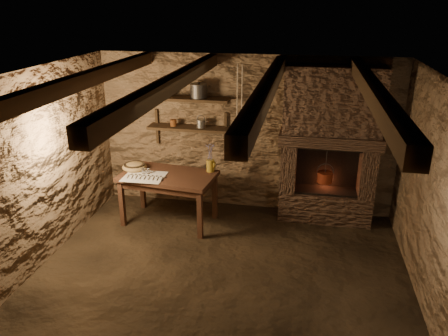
% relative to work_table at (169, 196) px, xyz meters
% --- Properties ---
extents(floor, '(4.50, 4.50, 0.00)m').
position_rel_work_table_xyz_m(floor, '(1.01, -1.24, -0.41)').
color(floor, black).
rests_on(floor, ground).
extents(back_wall, '(4.50, 0.04, 2.40)m').
position_rel_work_table_xyz_m(back_wall, '(1.01, 0.76, 0.79)').
color(back_wall, '#4F3825').
rests_on(back_wall, floor).
extents(front_wall, '(4.50, 0.04, 2.40)m').
position_rel_work_table_xyz_m(front_wall, '(1.01, -3.24, 0.79)').
color(front_wall, '#4F3825').
rests_on(front_wall, floor).
extents(left_wall, '(0.04, 4.00, 2.40)m').
position_rel_work_table_xyz_m(left_wall, '(-1.24, -1.24, 0.79)').
color(left_wall, '#4F3825').
rests_on(left_wall, floor).
extents(right_wall, '(0.04, 4.00, 2.40)m').
position_rel_work_table_xyz_m(right_wall, '(3.26, -1.24, 0.79)').
color(right_wall, '#4F3825').
rests_on(right_wall, floor).
extents(ceiling, '(4.50, 4.00, 0.04)m').
position_rel_work_table_xyz_m(ceiling, '(1.01, -1.24, 1.99)').
color(ceiling, black).
rests_on(ceiling, back_wall).
extents(beam_far_left, '(0.14, 3.95, 0.16)m').
position_rel_work_table_xyz_m(beam_far_left, '(-0.49, -1.24, 1.90)').
color(beam_far_left, black).
rests_on(beam_far_left, ceiling).
extents(beam_mid_left, '(0.14, 3.95, 0.16)m').
position_rel_work_table_xyz_m(beam_mid_left, '(0.51, -1.24, 1.90)').
color(beam_mid_left, black).
rests_on(beam_mid_left, ceiling).
extents(beam_mid_right, '(0.14, 3.95, 0.16)m').
position_rel_work_table_xyz_m(beam_mid_right, '(1.51, -1.24, 1.90)').
color(beam_mid_right, black).
rests_on(beam_mid_right, ceiling).
extents(beam_far_right, '(0.14, 3.95, 0.16)m').
position_rel_work_table_xyz_m(beam_far_right, '(2.51, -1.24, 1.90)').
color(beam_far_right, black).
rests_on(beam_far_right, ceiling).
extents(shelf_lower, '(1.25, 0.30, 0.04)m').
position_rel_work_table_xyz_m(shelf_lower, '(0.16, 0.60, 0.89)').
color(shelf_lower, black).
rests_on(shelf_lower, back_wall).
extents(shelf_upper, '(1.25, 0.30, 0.04)m').
position_rel_work_table_xyz_m(shelf_upper, '(0.16, 0.60, 1.34)').
color(shelf_upper, black).
rests_on(shelf_upper, back_wall).
extents(hearth, '(1.43, 0.51, 2.30)m').
position_rel_work_table_xyz_m(hearth, '(2.26, 0.53, 0.81)').
color(hearth, '#3A271D').
rests_on(hearth, floor).
extents(work_table, '(1.42, 0.92, 0.77)m').
position_rel_work_table_xyz_m(work_table, '(0.00, 0.00, 0.00)').
color(work_table, '#331C11').
rests_on(work_table, floor).
extents(linen_cloth, '(0.58, 0.47, 0.01)m').
position_rel_work_table_xyz_m(linen_cloth, '(-0.30, -0.16, 0.36)').
color(linen_cloth, beige).
rests_on(linen_cloth, work_table).
extents(pewter_cutlery_row, '(0.48, 0.19, 0.01)m').
position_rel_work_table_xyz_m(pewter_cutlery_row, '(-0.30, -0.18, 0.37)').
color(pewter_cutlery_row, gray).
rests_on(pewter_cutlery_row, linen_cloth).
extents(drinking_glasses, '(0.19, 0.06, 0.07)m').
position_rel_work_table_xyz_m(drinking_glasses, '(-0.28, -0.05, 0.40)').
color(drinking_glasses, white).
rests_on(drinking_glasses, linen_cloth).
extents(stoneware_jug, '(0.13, 0.13, 0.41)m').
position_rel_work_table_xyz_m(stoneware_jug, '(0.58, 0.23, 0.53)').
color(stoneware_jug, olive).
rests_on(stoneware_jug, work_table).
extents(wooden_bowl, '(0.41, 0.41, 0.13)m').
position_rel_work_table_xyz_m(wooden_bowl, '(-0.54, 0.08, 0.40)').
color(wooden_bowl, olive).
rests_on(wooden_bowl, work_table).
extents(iron_stockpot, '(0.32, 0.32, 0.19)m').
position_rel_work_table_xyz_m(iron_stockpot, '(0.33, 0.60, 1.45)').
color(iron_stockpot, '#2D2A28').
rests_on(iron_stockpot, shelf_upper).
extents(tin_pan, '(0.24, 0.11, 0.24)m').
position_rel_work_table_xyz_m(tin_pan, '(-0.14, 0.70, 1.48)').
color(tin_pan, '#969792').
rests_on(tin_pan, shelf_upper).
extents(small_kettle, '(0.19, 0.15, 0.19)m').
position_rel_work_table_xyz_m(small_kettle, '(0.36, 0.60, 0.97)').
color(small_kettle, '#969792').
rests_on(small_kettle, shelf_lower).
extents(rusty_tin, '(0.13, 0.13, 0.10)m').
position_rel_work_table_xyz_m(rusty_tin, '(-0.08, 0.60, 0.96)').
color(rusty_tin, '#532810').
rests_on(rusty_tin, shelf_lower).
extents(red_pot, '(0.25, 0.23, 0.54)m').
position_rel_work_table_xyz_m(red_pot, '(2.24, 0.48, 0.30)').
color(red_pot, maroon).
rests_on(red_pot, hearth).
extents(hanging_ropes, '(0.08, 0.08, 1.20)m').
position_rel_work_table_xyz_m(hanging_ropes, '(1.06, -0.19, 1.39)').
color(hanging_ropes, tan).
rests_on(hanging_ropes, ceiling).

